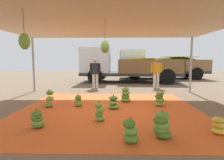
# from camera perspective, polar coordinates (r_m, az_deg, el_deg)

# --- Properties ---
(ground_plane) EXTENTS (40.00, 40.00, 0.00)m
(ground_plane) POSITION_cam_1_polar(r_m,az_deg,el_deg) (8.51, -0.21, -4.06)
(ground_plane) COLOR brown
(tarp_orange) EXTENTS (5.46, 5.31, 0.01)m
(tarp_orange) POSITION_cam_1_polar(r_m,az_deg,el_deg) (5.58, -0.93, -9.41)
(tarp_orange) COLOR #E05B23
(tarp_orange) RESTS_ON ground
(tent_canopy) EXTENTS (8.00, 7.00, 2.68)m
(tent_canopy) POSITION_cam_1_polar(r_m,az_deg,el_deg) (5.40, -1.14, 17.89)
(tent_canopy) COLOR #9EA0A5
(tent_canopy) RESTS_ON ground
(banana_bunch_0) EXTENTS (0.47, 0.47, 0.45)m
(banana_bunch_0) POSITION_cam_1_polar(r_m,az_deg,el_deg) (5.64, 0.41, -7.27)
(banana_bunch_0) COLOR #6B9E38
(banana_bunch_0) RESTS_ON tarp_orange
(banana_bunch_1) EXTENTS (0.44, 0.44, 0.56)m
(banana_bunch_1) POSITION_cam_1_polar(r_m,az_deg,el_deg) (6.16, 14.87, -5.80)
(banana_bunch_1) COLOR #75A83D
(banana_bunch_1) RESTS_ON tarp_orange
(banana_bunch_2) EXTENTS (0.46, 0.45, 0.56)m
(banana_bunch_2) POSITION_cam_1_polar(r_m,az_deg,el_deg) (3.71, 15.58, -13.74)
(banana_bunch_2) COLOR #477523
(banana_bunch_2) RESTS_ON tarp_orange
(banana_bunch_3) EXTENTS (0.36, 0.37, 0.58)m
(banana_bunch_3) POSITION_cam_1_polar(r_m,az_deg,el_deg) (6.17, -19.25, -5.86)
(banana_bunch_3) COLOR #60932D
(banana_bunch_3) RESTS_ON tarp_orange
(banana_bunch_4) EXTENTS (0.37, 0.39, 0.45)m
(banana_bunch_4) POSITION_cam_1_polar(r_m,az_deg,el_deg) (4.40, -22.63, -11.55)
(banana_bunch_4) COLOR #518428
(banana_bunch_4) RESTS_ON tarp_orange
(banana_bunch_5) EXTENTS (0.37, 0.41, 0.40)m
(banana_bunch_5) POSITION_cam_1_polar(r_m,az_deg,el_deg) (4.38, 30.71, -12.38)
(banana_bunch_5) COLOR gold
(banana_bunch_5) RESTS_ON tarp_orange
(banana_bunch_6) EXTENTS (0.47, 0.48, 0.57)m
(banana_bunch_6) POSITION_cam_1_polar(r_m,az_deg,el_deg) (6.57, 4.33, -4.82)
(banana_bunch_6) COLOR #60932D
(banana_bunch_6) RESTS_ON tarp_orange
(banana_bunch_7) EXTENTS (0.37, 0.36, 0.49)m
(banana_bunch_7) POSITION_cam_1_polar(r_m,az_deg,el_deg) (3.40, 5.84, -15.99)
(banana_bunch_7) COLOR #518428
(banana_bunch_7) RESTS_ON tarp_orange
(banana_bunch_8) EXTENTS (0.33, 0.35, 0.42)m
(banana_bunch_8) POSITION_cam_1_polar(r_m,az_deg,el_deg) (6.04, -10.67, -6.53)
(banana_bunch_8) COLOR #60932D
(banana_bunch_8) RESTS_ON tarp_orange
(banana_bunch_9) EXTENTS (0.31, 0.30, 0.51)m
(banana_bunch_9) POSITION_cam_1_polar(r_m,az_deg,el_deg) (4.54, -4.00, -10.22)
(banana_bunch_9) COLOR #75A83D
(banana_bunch_9) RESTS_ON tarp_orange
(cargo_truck_main) EXTENTS (6.98, 2.87, 2.40)m
(cargo_truck_main) POSITION_cam_1_polar(r_m,az_deg,el_deg) (12.78, 4.27, 4.63)
(cargo_truck_main) COLOR #2D2D2D
(cargo_truck_main) RESTS_ON ground
(cargo_truck_far) EXTENTS (7.24, 2.62, 2.40)m
(cargo_truck_far) POSITION_cam_1_polar(r_m,az_deg,el_deg) (15.90, 14.67, 4.86)
(cargo_truck_far) COLOR #2D2D2D
(cargo_truck_far) RESTS_ON ground
(worker_0) EXTENTS (0.60, 0.37, 1.64)m
(worker_0) POSITION_cam_1_polar(r_m,az_deg,el_deg) (10.26, 13.91, 2.89)
(worker_0) COLOR silver
(worker_0) RESTS_ON ground
(worker_1) EXTENTS (0.59, 0.36, 1.62)m
(worker_1) POSITION_cam_1_polar(r_m,az_deg,el_deg) (9.83, -5.36, 2.81)
(worker_1) COLOR silver
(worker_1) RESTS_ON ground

